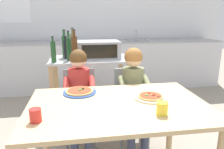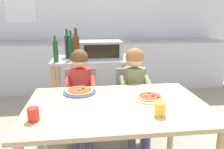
% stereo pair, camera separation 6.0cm
% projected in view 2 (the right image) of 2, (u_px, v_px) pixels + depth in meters
% --- Properties ---
extents(ground_plane, '(11.91, 11.91, 0.00)m').
position_uv_depth(ground_plane, '(104.00, 121.00, 2.99)').
color(ground_plane, gray).
extents(back_wall_tiled, '(5.52, 0.14, 2.70)m').
position_uv_depth(back_wall_tiled, '(95.00, 17.00, 4.41)').
color(back_wall_tiled, silver).
rests_on(back_wall_tiled, ground).
extents(kitchen_counter, '(4.97, 0.60, 1.12)m').
position_uv_depth(kitchen_counter, '(97.00, 65.00, 4.25)').
color(kitchen_counter, silver).
rests_on(kitchen_counter, ground).
extents(kitchen_island_cart, '(0.98, 0.60, 0.87)m').
position_uv_depth(kitchen_island_cart, '(93.00, 80.00, 2.82)').
color(kitchen_island_cart, '#B7BABF').
rests_on(kitchen_island_cart, ground).
extents(toaster_oven, '(0.52, 0.36, 0.21)m').
position_uv_depth(toaster_oven, '(101.00, 49.00, 2.75)').
color(toaster_oven, '#999BA0').
rests_on(toaster_oven, kitchen_island_cart).
extents(bottle_slim_sauce, '(0.07, 0.07, 0.37)m').
position_uv_depth(bottle_slim_sauce, '(77.00, 49.00, 2.46)').
color(bottle_slim_sauce, '#4C2D14').
rests_on(bottle_slim_sauce, kitchen_island_cart).
extents(bottle_tall_green_wine, '(0.06, 0.06, 0.29)m').
position_uv_depth(bottle_tall_green_wine, '(56.00, 51.00, 2.48)').
color(bottle_tall_green_wine, '#1E4723').
rests_on(bottle_tall_green_wine, kitchen_island_cart).
extents(bottle_brown_beer, '(0.06, 0.06, 0.35)m').
position_uv_depth(bottle_brown_beer, '(71.00, 48.00, 2.60)').
color(bottle_brown_beer, '#1E4723').
rests_on(bottle_brown_beer, kitchen_island_cart).
extents(bottle_clear_vinegar, '(0.06, 0.06, 0.35)m').
position_uv_depth(bottle_clear_vinegar, '(67.00, 45.00, 2.79)').
color(bottle_clear_vinegar, '#1E4723').
rests_on(bottle_clear_vinegar, kitchen_island_cart).
extents(bottle_squat_spirits, '(0.06, 0.06, 0.28)m').
position_uv_depth(bottle_squat_spirits, '(68.00, 49.00, 2.71)').
color(bottle_squat_spirits, black).
rests_on(bottle_squat_spirits, kitchen_island_cart).
extents(bottle_dark_olive_oil, '(0.07, 0.07, 0.37)m').
position_uv_depth(bottle_dark_olive_oil, '(76.00, 44.00, 2.87)').
color(bottle_dark_olive_oil, olive).
rests_on(bottle_dark_olive_oil, kitchen_island_cart).
extents(dining_table, '(1.36, 0.90, 0.74)m').
position_uv_depth(dining_table, '(117.00, 115.00, 1.68)').
color(dining_table, tan).
rests_on(dining_table, ground).
extents(dining_chair_left, '(0.36, 0.36, 0.81)m').
position_uv_depth(dining_chair_left, '(81.00, 100.00, 2.42)').
color(dining_chair_left, gray).
rests_on(dining_chair_left, ground).
extents(dining_chair_right, '(0.36, 0.36, 0.81)m').
position_uv_depth(dining_chair_right, '(132.00, 100.00, 2.44)').
color(dining_chair_right, gray).
rests_on(dining_chair_right, ground).
extents(child_in_red_shirt, '(0.32, 0.42, 1.04)m').
position_uv_depth(child_in_red_shirt, '(80.00, 88.00, 2.25)').
color(child_in_red_shirt, '#424C6B').
rests_on(child_in_red_shirt, ground).
extents(child_in_olive_shirt, '(0.32, 0.42, 1.05)m').
position_uv_depth(child_in_olive_shirt, '(135.00, 86.00, 2.27)').
color(child_in_olive_shirt, '#424C6B').
rests_on(child_in_olive_shirt, ground).
extents(pizza_plate_blue_rimmed, '(0.29, 0.29, 0.03)m').
position_uv_depth(pizza_plate_blue_rimmed, '(80.00, 91.00, 1.90)').
color(pizza_plate_blue_rimmed, '#3356B7').
rests_on(pizza_plate_blue_rimmed, dining_table).
extents(pizza_plate_cream, '(0.26, 0.26, 0.03)m').
position_uv_depth(pizza_plate_cream, '(150.00, 97.00, 1.76)').
color(pizza_plate_cream, beige).
rests_on(pizza_plate_cream, dining_table).
extents(drinking_cup_red, '(0.08, 0.08, 0.09)m').
position_uv_depth(drinking_cup_red, '(33.00, 114.00, 1.38)').
color(drinking_cup_red, red).
rests_on(drinking_cup_red, dining_table).
extents(drinking_cup_yellow, '(0.08, 0.08, 0.09)m').
position_uv_depth(drinking_cup_yellow, '(160.00, 109.00, 1.46)').
color(drinking_cup_yellow, yellow).
rests_on(drinking_cup_yellow, dining_table).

